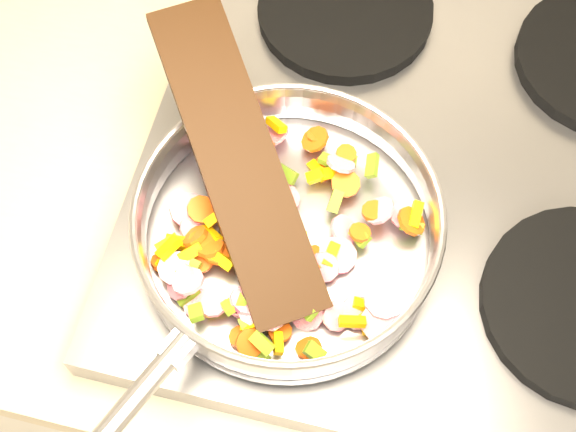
# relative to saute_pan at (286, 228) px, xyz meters

# --- Properties ---
(cooktop) EXTENTS (0.60, 0.60, 0.04)m
(cooktop) POSITION_rel_saute_pan_xyz_m (0.14, 0.15, -0.07)
(cooktop) COLOR #939399
(cooktop) RESTS_ON counter_top
(grate_fl) EXTENTS (0.19, 0.19, 0.02)m
(grate_fl) POSITION_rel_saute_pan_xyz_m (-0.00, 0.01, -0.04)
(grate_fl) COLOR black
(grate_fl) RESTS_ON cooktop
(grate_bl) EXTENTS (0.19, 0.19, 0.02)m
(grate_bl) POSITION_rel_saute_pan_xyz_m (-0.00, 0.29, -0.04)
(grate_bl) COLOR black
(grate_bl) RESTS_ON cooktop
(saute_pan) EXTENTS (0.31, 0.46, 0.06)m
(saute_pan) POSITION_rel_saute_pan_xyz_m (0.00, 0.00, 0.00)
(saute_pan) COLOR #9E9EA5
(saute_pan) RESTS_ON grate_fl
(vegetable_heap) EXTENTS (0.24, 0.25, 0.05)m
(vegetable_heap) POSITION_rel_saute_pan_xyz_m (-0.01, -0.01, -0.01)
(vegetable_heap) COLOR olive
(vegetable_heap) RESTS_ON saute_pan
(wooden_spatula) EXTENTS (0.22, 0.28, 0.09)m
(wooden_spatula) POSITION_rel_saute_pan_xyz_m (-0.05, 0.04, 0.03)
(wooden_spatula) COLOR black
(wooden_spatula) RESTS_ON saute_pan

